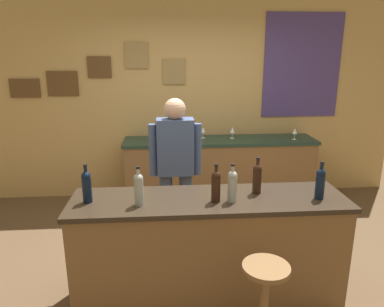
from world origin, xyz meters
The scene contains 16 objects.
ground_plane centered at (0.00, 0.00, 0.00)m, with size 10.00×10.00×0.00m, color brown.
back_wall centered at (0.03, 2.03, 1.42)m, with size 6.00×0.09×2.80m.
bar_counter centered at (0.00, -0.40, 0.46)m, with size 2.21×0.60×0.92m.
side_counter centered at (0.40, 1.65, 0.45)m, with size 2.59×0.56×0.90m.
bartender centered at (-0.24, 0.39, 0.94)m, with size 0.52×0.21×1.62m.
bar_stool centered at (0.31, -1.01, 0.46)m, with size 0.32×0.32×0.68m.
wine_bottle_a centered at (-0.95, -0.41, 1.06)m, with size 0.07×0.07×0.31m.
wine_bottle_b centered at (-0.55, -0.49, 1.06)m, with size 0.07×0.07×0.31m.
wine_bottle_c centered at (0.04, -0.47, 1.06)m, with size 0.07×0.07×0.31m.
wine_bottle_d centered at (0.17, -0.48, 1.06)m, with size 0.07×0.07×0.31m.
wine_bottle_e centered at (0.40, -0.32, 1.06)m, with size 0.07×0.07×0.31m.
wine_bottle_f centered at (0.87, -0.48, 1.06)m, with size 0.07×0.07×0.31m.
wine_glass_a centered at (-0.37, 1.63, 1.01)m, with size 0.07×0.07×0.16m.
wine_glass_b centered at (0.18, 1.74, 1.01)m, with size 0.07×0.07×0.16m.
wine_glass_c centered at (0.57, 1.69, 1.01)m, with size 0.07×0.07×0.16m.
wine_glass_d centered at (1.40, 1.57, 1.01)m, with size 0.07×0.07×0.16m.
Camera 1 is at (-0.34, -3.05, 2.05)m, focal length 33.76 mm.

